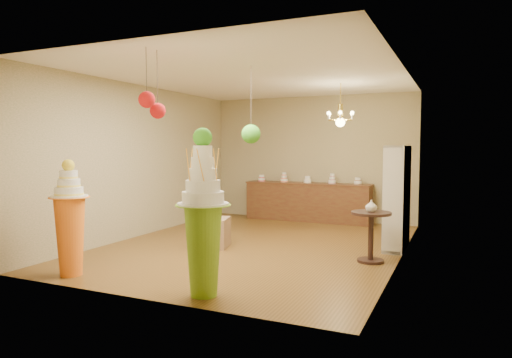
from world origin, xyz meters
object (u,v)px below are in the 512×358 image
at_px(pedestal_green, 203,228).
at_px(sideboard, 307,201).
at_px(pedestal_orange, 70,227).
at_px(round_table, 371,230).

bearing_deg(pedestal_green, sideboard, 95.61).
height_order(pedestal_green, pedestal_orange, pedestal_green).
bearing_deg(sideboard, round_table, -58.13).
xyz_separation_m(pedestal_green, sideboard, (-0.57, 5.82, -0.34)).
distance_m(pedestal_green, sideboard, 5.86).
distance_m(pedestal_green, pedestal_orange, 2.13).
height_order(pedestal_orange, sideboard, pedestal_orange).
relative_size(pedestal_orange, round_table, 2.06).
relative_size(pedestal_green, round_table, 2.56).
height_order(sideboard, round_table, sideboard).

